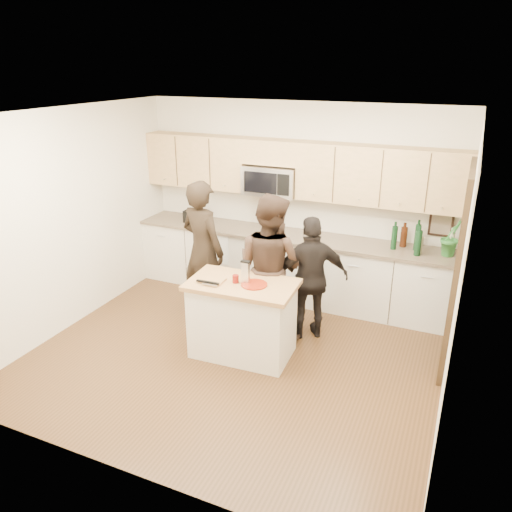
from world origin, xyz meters
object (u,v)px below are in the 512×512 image
at_px(woman_left, 203,250).
at_px(woman_center, 270,267).
at_px(island, 242,318).
at_px(woman_right, 311,279).
at_px(toaster, 195,216).

distance_m(woman_left, woman_center, 1.00).
distance_m(island, woman_right, 0.97).
bearing_deg(toaster, island, -46.78).
bearing_deg(island, woman_right, 47.73).
relative_size(island, toaster, 4.29).
xyz_separation_m(toaster, woman_center, (1.65, -1.09, -0.13)).
bearing_deg(woman_left, island, 158.58).
distance_m(island, toaster, 2.32).
xyz_separation_m(island, woman_left, (-0.88, 0.69, 0.46)).
xyz_separation_m(woman_center, woman_right, (0.47, 0.16, -0.13)).
bearing_deg(woman_left, woman_center, -171.39).
bearing_deg(woman_right, woman_center, -12.28).
distance_m(woman_left, woman_right, 1.47).
height_order(island, woman_right, woman_right).
height_order(toaster, woman_right, woman_right).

